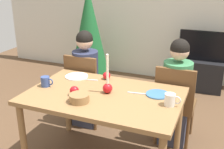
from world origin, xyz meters
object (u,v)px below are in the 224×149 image
tv_stand (202,75)px  bowl_walnuts (79,98)px  dining_table (104,102)px  christmas_tree (89,31)px  plate_right (158,94)px  chair_right (175,101)px  mug_right (170,100)px  mug_left (46,81)px  candle_centerpiece (107,85)px  plate_left (77,76)px  apple_by_left_plate (74,91)px  person_right_child (176,95)px  person_left_child (86,80)px  tv (205,46)px  apple_near_candle (107,76)px  chair_left (85,86)px

tv_stand → bowl_walnuts: bowl_walnuts is taller
dining_table → christmas_tree: (-1.11, 1.91, 0.20)m
plate_right → chair_right: bearing=78.0°
dining_table → mug_right: (0.60, 0.00, 0.14)m
christmas_tree → mug_left: christmas_tree is taller
dining_table → candle_centerpiece: size_ratio=3.81×
candle_centerpiece → tv_stand: bearing=73.6°
plate_left → apple_by_left_plate: 0.46m
person_right_child → apple_by_left_plate: person_right_child is taller
dining_table → chair_right: chair_right is taller
plate_right → bowl_walnuts: (-0.58, -0.39, 0.03)m
mug_left → mug_right: 1.19m
dining_table → chair_right: size_ratio=1.56×
person_right_child → candle_centerpiece: size_ratio=3.19×
mug_right → plate_right: bearing=131.5°
apple_by_left_plate → person_left_child: bearing=110.5°
chair_right → bowl_walnuts: chair_right is taller
dining_table → candle_centerpiece: (0.02, 0.04, 0.16)m
christmas_tree → mug_right: christmas_tree is taller
tv → bowl_walnuts: size_ratio=4.56×
mug_right → apple_near_candle: mug_right is taller
tv → christmas_tree: christmas_tree is taller
chair_left → candle_centerpiece: size_ratio=2.45×
dining_table → chair_left: bearing=130.4°
mug_left → candle_centerpiece: bearing=7.8°
dining_table → person_right_child: (0.55, 0.64, -0.10)m
person_left_child → bowl_walnuts: bearing=-65.6°
apple_near_candle → person_right_child: bearing=23.3°
person_right_child → christmas_tree: bearing=142.5°
chair_right → apple_by_left_plate: bearing=-137.2°
plate_right → apple_near_candle: size_ratio=2.71×
christmas_tree → mug_left: 2.03m
person_right_child → apple_by_left_plate: size_ratio=13.95×
christmas_tree → bowl_walnuts: size_ratio=9.69×
tv → chair_left: bearing=-125.5°
apple_near_candle → plate_right: bearing=-17.5°
mug_right → mug_left: bearing=-177.6°
mug_left → mug_right: (1.19, 0.05, 0.00)m
tv_stand → plate_left: plate_left is taller
person_left_child → person_right_child: same height
person_left_child → mug_left: 0.73m
chair_left → plate_left: size_ratio=3.76×
bowl_walnuts → apple_near_candle: size_ratio=2.22×
tv_stand → mug_left: 2.73m
mug_left → person_left_child: bearing=84.0°
mug_right → apple_near_candle: size_ratio=1.75×
plate_left → mug_left: size_ratio=1.83×
chair_right → tv: bearing=85.4°
apple_near_candle → chair_right: bearing=20.9°
plate_left → mug_left: 0.37m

